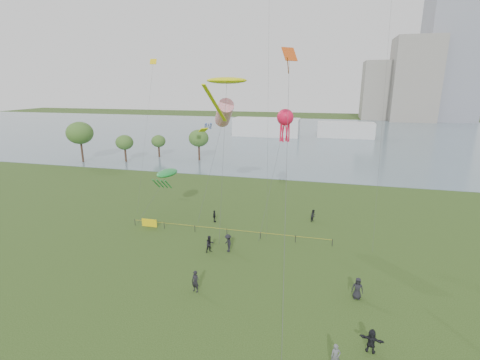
% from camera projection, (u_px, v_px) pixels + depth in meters
% --- Properties ---
extents(ground_plane, '(400.00, 400.00, 0.00)m').
position_uv_depth(ground_plane, '(209.00, 312.00, 27.05)').
color(ground_plane, '#213811').
extents(lake, '(400.00, 120.00, 0.08)m').
position_uv_depth(lake, '(303.00, 135.00, 120.54)').
color(lake, slate).
rests_on(lake, ground_plane).
extents(building_mid, '(20.00, 20.00, 38.00)m').
position_uv_depth(building_mid, '(414.00, 80.00, 162.71)').
color(building_mid, gray).
rests_on(building_mid, ground_plane).
extents(building_low, '(16.00, 18.00, 28.00)m').
position_uv_depth(building_low, '(379.00, 90.00, 172.92)').
color(building_low, gray).
rests_on(building_low, ground_plane).
extents(pavilion_left, '(22.00, 8.00, 6.00)m').
position_uv_depth(pavilion_left, '(266.00, 127.00, 117.88)').
color(pavilion_left, silver).
rests_on(pavilion_left, ground_plane).
extents(pavilion_right, '(18.00, 7.00, 5.00)m').
position_uv_depth(pavilion_right, '(345.00, 130.00, 114.74)').
color(pavilion_right, silver).
rests_on(pavilion_right, ground_plane).
extents(trees, '(30.29, 13.97, 9.07)m').
position_uv_depth(trees, '(124.00, 137.00, 78.55)').
color(trees, '#372419').
rests_on(trees, ground_plane).
extents(fence, '(24.07, 0.07, 1.05)m').
position_uv_depth(fence, '(178.00, 226.00, 42.09)').
color(fence, black).
rests_on(fence, ground_plane).
extents(kite_flyer, '(0.69, 0.54, 1.66)m').
position_uv_depth(kite_flyer, '(336.00, 356.00, 21.55)').
color(kite_flyer, '#5A5D62').
rests_on(kite_flyer, ground_plane).
extents(spectator_a, '(1.12, 1.13, 1.84)m').
position_uv_depth(spectator_a, '(210.00, 244.00, 36.45)').
color(spectator_a, black).
rests_on(spectator_a, ground_plane).
extents(spectator_b, '(1.32, 1.44, 1.94)m').
position_uv_depth(spectator_b, '(228.00, 243.00, 36.58)').
color(spectator_b, black).
rests_on(spectator_b, ground_plane).
extents(spectator_c, '(0.46, 0.95, 1.56)m').
position_uv_depth(spectator_c, '(214.00, 216.00, 44.52)').
color(spectator_c, black).
rests_on(spectator_c, ground_plane).
extents(spectator_d, '(0.95, 0.66, 1.87)m').
position_uv_depth(spectator_d, '(357.00, 288.00, 28.54)').
color(spectator_d, black).
rests_on(spectator_d, ground_plane).
extents(spectator_e, '(1.64, 0.83, 1.69)m').
position_uv_depth(spectator_e, '(371.00, 341.00, 22.82)').
color(spectator_e, black).
rests_on(spectator_e, ground_plane).
extents(spectator_f, '(0.80, 0.63, 1.93)m').
position_uv_depth(spectator_f, '(195.00, 281.00, 29.48)').
color(spectator_f, black).
rests_on(spectator_f, ground_plane).
extents(spectator_g, '(0.91, 0.98, 1.60)m').
position_uv_depth(spectator_g, '(313.00, 216.00, 44.66)').
color(spectator_g, black).
rests_on(spectator_g, ground_plane).
extents(kite_stingray, '(4.63, 9.92, 17.89)m').
position_uv_depth(kite_stingray, '(226.00, 81.00, 38.48)').
color(kite_stingray, '#3F3F42').
extents(kite_windsock, '(4.35, 7.19, 15.51)m').
position_uv_depth(kite_windsock, '(224.00, 113.00, 44.74)').
color(kite_windsock, '#3F3F42').
extents(kite_creature, '(4.32, 4.67, 6.56)m').
position_uv_depth(kite_creature, '(167.00, 173.00, 44.39)').
color(kite_creature, '#3F3F42').
extents(kite_octopus, '(2.82, 7.09, 14.34)m').
position_uv_depth(kite_octopus, '(285.00, 118.00, 41.00)').
color(kite_octopus, '#3F3F42').
extents(kite_delta, '(2.73, 16.86, 20.28)m').
position_uv_depth(kite_delta, '(289.00, 70.00, 29.75)').
color(kite_delta, '#3F3F42').
extents(small_kites, '(30.81, 6.30, 10.03)m').
position_uv_depth(small_kites, '(258.00, 8.00, 41.00)').
color(small_kites, yellow).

